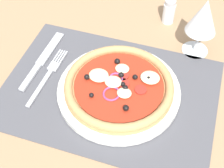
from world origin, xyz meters
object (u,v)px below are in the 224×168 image
Objects in this scene: pizza at (118,87)px; wine_glass at (203,18)px; fork at (49,74)px; pepper_shaker at (169,12)px; knife at (43,59)px; plate at (118,92)px.

wine_glass is (13.93, 19.33, 7.10)cm from pizza.
pepper_shaker reaches higher than fork.
fork is at bearing 177.85° from pizza.
pizza reaches higher than knife.
pizza is 3.53× the size of pepper_shaker.
fork is 2.69× the size of pepper_shaker.
fork is 1.21× the size of wine_glass.
plate is 1.34× the size of knife.
plate is at bearing -94.27° from pizza.
pepper_shaker is at bearing -45.07° from knife.
pizza is at bearing -125.78° from wine_glass.
plate is 1.80× the size of wine_glass.
pepper_shaker is (25.55, 23.94, 2.60)cm from knife.
knife is at bearing 167.87° from pizza.
knife is (-20.36, 4.38, -2.29)cm from pizza.
knife reaches higher than fork.
fork is (-16.96, 0.64, -2.33)cm from pizza.
wine_glass reaches higher than fork.
pepper_shaker reaches higher than knife.
plate reaches higher than fork.
knife is at bearing 167.62° from plate.
plate is at bearing -90.46° from fork.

